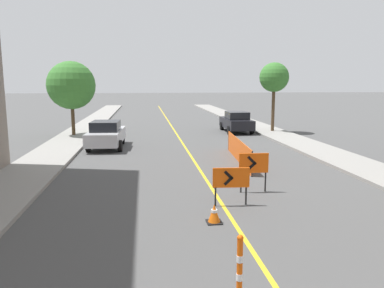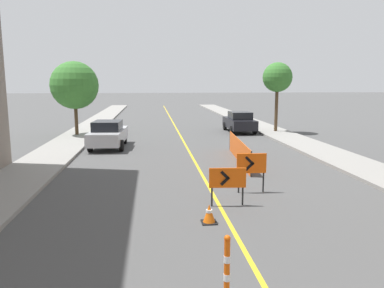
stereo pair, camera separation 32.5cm
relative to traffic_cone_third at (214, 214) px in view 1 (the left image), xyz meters
The scene contains 12 objects.
lane_stripe 17.36m from the traffic_cone_third, 88.22° to the left, with size 0.12×70.58×0.01m.
sidewalk_left 18.58m from the traffic_cone_third, 111.02° to the left, with size 2.50×70.58×0.14m.
sidewalk_right 19.00m from the traffic_cone_third, 65.95° to the left, with size 2.50×70.58×0.14m.
traffic_cone_third is the anchor object (origin of this frame).
delineator_post_rear 3.95m from the traffic_cone_third, 94.59° to the right, with size 0.32×0.32×1.32m.
arrow_barricade_primary 1.67m from the traffic_cone_third, 60.22° to the left, with size 1.14×0.14×1.20m.
arrow_barricade_secondary 3.35m from the traffic_cone_third, 54.89° to the left, with size 1.03×0.11×1.38m.
safety_mesh_fence 8.29m from the traffic_cone_third, 71.20° to the left, with size 0.49×6.22×1.07m.
parked_car_curb_near 13.15m from the traffic_cone_third, 108.00° to the left, with size 2.04×4.39×1.59m.
parked_car_curb_mid 19.22m from the traffic_cone_third, 74.23° to the left, with size 1.93×4.31×1.59m.
street_tree_left_near 18.99m from the traffic_cone_third, 111.30° to the left, with size 3.31×3.31×5.11m.
street_tree_right_near 19.81m from the traffic_cone_third, 66.11° to the left, with size 2.19×2.19×5.13m.
Camera 1 is at (-2.38, 8.37, 3.78)m, focal length 35.00 mm.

